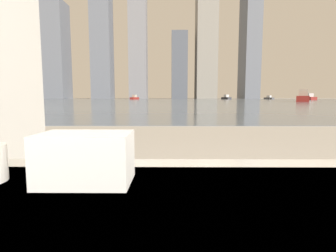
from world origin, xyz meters
TOP-DOWN VIEW (x-y plane):
  - towel_stack at (-0.24, 0.80)m, footprint 0.28×0.18m
  - harbor_water at (0.00, 62.00)m, footprint 180.00×110.00m
  - harbor_boat_0 at (34.85, 65.88)m, footprint 1.60×4.42m
  - harbor_boat_1 at (31.72, 84.43)m, footprint 2.53×3.42m
  - harbor_boat_2 at (-11.00, 81.47)m, footprint 2.51×3.95m
  - harbor_boat_4 at (17.73, 82.80)m, footprint 2.56×4.13m
  - harbor_boat_5 at (21.67, 42.88)m, footprint 4.09×5.54m
  - skyline_tower_0 at (-50.15, 118.00)m, footprint 8.90×11.39m
  - skyline_tower_1 at (-29.95, 118.00)m, footprint 8.52×8.88m
  - skyline_tower_2 at (-14.01, 118.00)m, footprint 7.60×8.72m
  - skyline_tower_3 at (4.10, 118.00)m, footprint 6.78×11.10m
  - skyline_tower_4 at (15.82, 118.00)m, footprint 8.79×11.75m
  - skyline_tower_5 at (34.91, 118.00)m, footprint 6.47×13.24m

SIDE VIEW (x-z plane):
  - harbor_water at x=0.00m, z-range 0.00..0.01m
  - harbor_boat_1 at x=31.72m, z-range -0.17..1.06m
  - harbor_boat_2 at x=-11.00m, z-range -0.20..1.20m
  - harbor_boat_4 at x=17.73m, z-range -0.21..1.26m
  - harbor_boat_0 at x=34.85m, z-range -0.23..1.41m
  - towel_stack at x=-0.24m, z-range 0.52..0.68m
  - harbor_boat_5 at x=21.67m, z-range -0.28..1.70m
  - skyline_tower_3 at x=4.10m, z-range 0.00..28.48m
  - skyline_tower_0 at x=-50.15m, z-range 0.00..41.78m
  - skyline_tower_1 at x=-29.95m, z-range 0.00..55.95m
  - skyline_tower_2 at x=-14.01m, z-range 0.00..65.26m
  - skyline_tower_5 at x=34.91m, z-range 0.00..68.48m
  - skyline_tower_4 at x=15.82m, z-range 0.00..82.81m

